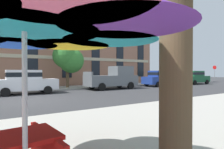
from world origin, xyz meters
name	(u,v)px	position (x,y,z in m)	size (l,w,h in m)	color
ground_plane	(27,101)	(0.00, 0.00, 0.00)	(120.00, 120.00, 0.00)	#38383A
sidewalk_far	(15,90)	(0.00, 6.80, 0.06)	(56.00, 3.60, 0.12)	#B2ADA3
apartment_building	(7,20)	(0.00, 14.99, 8.00)	(36.23, 12.08, 16.00)	#A87056
sedan_white	(25,81)	(0.41, 3.70, 0.95)	(4.40, 1.98, 1.78)	silver
pickup_gray	(113,78)	(8.21, 3.70, 1.03)	(5.10, 2.12, 2.20)	slate
sedan_blue	(160,78)	(14.66, 3.70, 0.95)	(4.40, 1.98, 1.78)	navy
sedan_green	(195,77)	(21.18, 3.70, 0.95)	(4.40, 1.98, 1.78)	#195933
stop_sign	(215,71)	(32.90, 7.40, 1.88)	(0.07, 0.68, 2.82)	slate
street_tree_middle	(69,59)	(4.75, 6.31, 2.92)	(3.05, 2.46, 4.37)	brown
patio_umbrella	(24,15)	(-1.31, -9.00, 2.29)	(3.75, 3.75, 2.54)	silver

